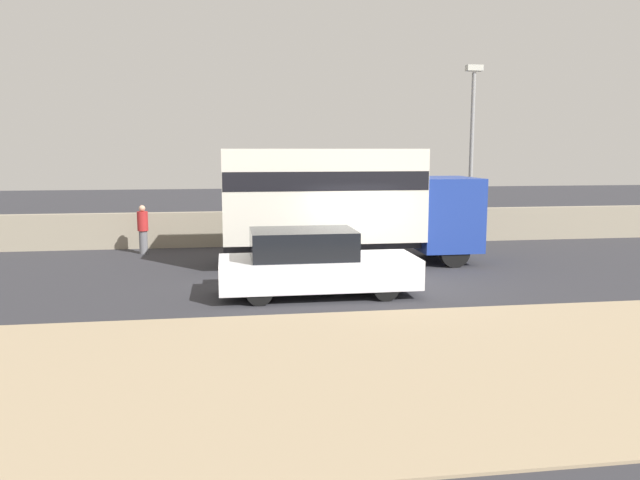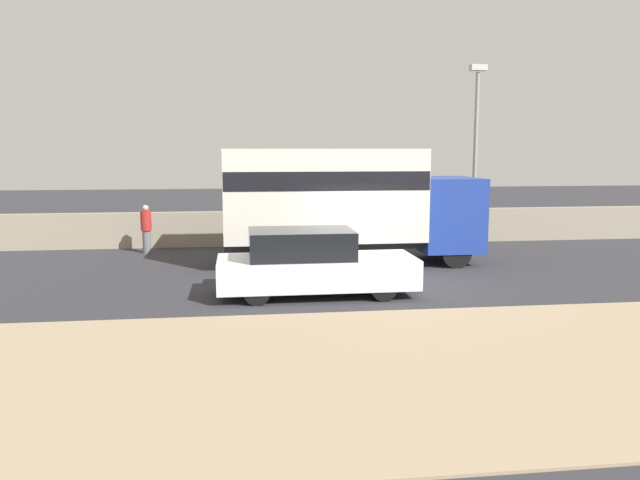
{
  "view_description": "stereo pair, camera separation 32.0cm",
  "coord_description": "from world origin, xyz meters",
  "px_view_note": "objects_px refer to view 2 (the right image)",
  "views": [
    {
      "loc": [
        -3.51,
        -15.22,
        3.37
      ],
      "look_at": [
        -1.08,
        0.83,
        1.02
      ],
      "focal_mm": 35.0,
      "sensor_mm": 36.0,
      "label": 1
    },
    {
      "loc": [
        -3.19,
        -15.26,
        3.37
      ],
      "look_at": [
        -1.08,
        0.83,
        1.02
      ],
      "focal_mm": 35.0,
      "sensor_mm": 36.0,
      "label": 2
    }
  ],
  "objects_px": {
    "street_lamp": "(476,141)",
    "box_truck": "(343,198)",
    "car_hatchback": "(312,264)",
    "pedestrian": "(146,228)"
  },
  "relations": [
    {
      "from": "box_truck",
      "to": "street_lamp",
      "type": "bearing_deg",
      "value": 29.43
    },
    {
      "from": "street_lamp",
      "to": "pedestrian",
      "type": "relative_size",
      "value": 3.92
    },
    {
      "from": "street_lamp",
      "to": "pedestrian",
      "type": "bearing_deg",
      "value": -179.5
    },
    {
      "from": "box_truck",
      "to": "pedestrian",
      "type": "relative_size",
      "value": 4.72
    },
    {
      "from": "box_truck",
      "to": "car_hatchback",
      "type": "distance_m",
      "value": 4.31
    },
    {
      "from": "box_truck",
      "to": "car_hatchback",
      "type": "bearing_deg",
      "value": -109.54
    },
    {
      "from": "pedestrian",
      "to": "box_truck",
      "type": "bearing_deg",
      "value": -24.75
    },
    {
      "from": "street_lamp",
      "to": "box_truck",
      "type": "distance_m",
      "value": 6.14
    },
    {
      "from": "street_lamp",
      "to": "car_hatchback",
      "type": "distance_m",
      "value": 9.86
    },
    {
      "from": "street_lamp",
      "to": "box_truck",
      "type": "relative_size",
      "value": 0.83
    }
  ]
}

